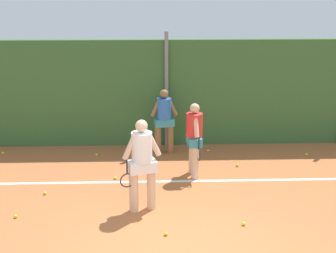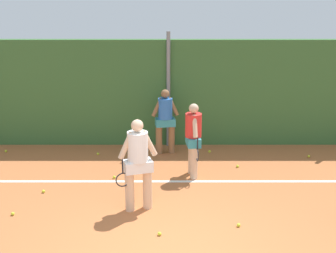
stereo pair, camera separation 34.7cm
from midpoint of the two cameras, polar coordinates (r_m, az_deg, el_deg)
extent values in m
plane|color=#B76638|center=(8.73, -0.56, -10.60)|extent=(25.31, 25.31, 0.00)
cube|color=#386633|center=(11.91, -1.05, 4.27)|extent=(16.45, 0.25, 2.82)
cylinder|color=gray|center=(11.72, -1.04, 4.61)|extent=(0.10, 0.10, 3.04)
cube|color=white|center=(9.93, -0.76, -7.00)|extent=(12.02, 0.10, 0.01)
cylinder|color=beige|center=(8.65, -3.29, -7.99)|extent=(0.17, 0.17, 0.79)
cylinder|color=beige|center=(8.57, -5.55, -8.30)|extent=(0.17, 0.17, 0.79)
cube|color=white|center=(8.41, -4.49, -5.07)|extent=(0.59, 0.45, 0.21)
cylinder|color=white|center=(8.27, -4.55, -2.61)|extent=(0.38, 0.38, 0.56)
sphere|color=beige|center=(8.14, -4.62, 0.07)|extent=(0.23, 0.23, 0.23)
cylinder|color=beige|center=(8.31, -3.11, -2.17)|extent=(0.31, 0.17, 0.53)
cylinder|color=beige|center=(8.21, -6.03, -2.50)|extent=(0.31, 0.17, 0.53)
cylinder|color=black|center=(8.28, -6.45, -5.13)|extent=(0.03, 0.03, 0.28)
torus|color=#26262B|center=(8.38, -6.39, -6.84)|extent=(0.28, 0.11, 0.28)
cylinder|color=beige|center=(10.26, 2.16, -3.98)|extent=(0.16, 0.16, 0.74)
cylinder|color=beige|center=(9.96, 2.47, -4.65)|extent=(0.16, 0.16, 0.74)
cube|color=teal|center=(9.95, 2.35, -1.80)|extent=(0.34, 0.52, 0.20)
cylinder|color=red|center=(9.84, 2.37, 0.19)|extent=(0.36, 0.36, 0.53)
sphere|color=beige|center=(9.73, 2.40, 2.33)|extent=(0.21, 0.21, 0.21)
cylinder|color=beige|center=(10.02, 2.17, 0.75)|extent=(0.12, 0.30, 0.49)
cylinder|color=beige|center=(9.63, 2.58, 0.06)|extent=(0.12, 0.30, 0.49)
cylinder|color=black|center=(9.67, 2.93, -2.10)|extent=(0.03, 0.03, 0.28)
torus|color=#26262B|center=(9.77, 2.91, -3.60)|extent=(0.05, 0.28, 0.28)
cylinder|color=#8C603D|center=(11.49, -0.55, -1.63)|extent=(0.16, 0.16, 0.73)
cylinder|color=#8C603D|center=(11.44, -2.16, -1.73)|extent=(0.16, 0.16, 0.73)
cube|color=teal|center=(11.32, -1.37, 0.55)|extent=(0.53, 0.36, 0.20)
cylinder|color=blue|center=(11.23, -1.39, 2.31)|extent=(0.36, 0.36, 0.52)
sphere|color=#8C603D|center=(11.13, -1.40, 4.19)|extent=(0.21, 0.21, 0.21)
cylinder|color=#8C603D|center=(11.25, -0.36, 2.56)|extent=(0.30, 0.13, 0.49)
cylinder|color=#8C603D|center=(11.18, -2.42, 2.45)|extent=(0.30, 0.13, 0.49)
sphere|color=#CCDB33|center=(11.55, -9.91, -3.56)|extent=(0.07, 0.07, 0.07)
sphere|color=#CCDB33|center=(11.87, 16.43, -3.44)|extent=(0.07, 0.07, 0.07)
sphere|color=#CCDB33|center=(12.31, -21.05, -3.17)|extent=(0.07, 0.07, 0.07)
sphere|color=#CCDB33|center=(8.28, 8.41, -12.16)|extent=(0.07, 0.07, 0.07)
sphere|color=#CCDB33|center=(10.11, -7.71, -6.51)|extent=(0.07, 0.07, 0.07)
sphere|color=#CCDB33|center=(9.70, -16.39, -8.15)|extent=(0.07, 0.07, 0.07)
sphere|color=#CCDB33|center=(7.90, -1.55, -13.51)|extent=(0.07, 0.07, 0.07)
sphere|color=#CCDB33|center=(11.67, 4.29, -3.12)|extent=(0.07, 0.07, 0.07)
sphere|color=#CCDB33|center=(8.96, -19.89, -10.70)|extent=(0.07, 0.07, 0.07)
sphere|color=#CCDB33|center=(10.81, 7.91, -4.91)|extent=(0.07, 0.07, 0.07)
camera|label=1|loc=(0.17, -91.02, -0.31)|focal=47.90mm
camera|label=2|loc=(0.17, 88.98, 0.31)|focal=47.90mm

